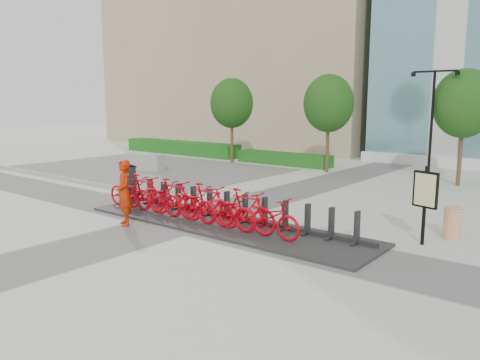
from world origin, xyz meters
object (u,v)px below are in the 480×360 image
Objects in this scene: kiosk at (130,183)px; map_sign at (425,193)px; construction_barrel at (452,223)px; bike_0 at (130,192)px; jersey_barrier at (145,162)px; worker_red at (124,193)px.

kiosk is 0.70× the size of map_sign.
kiosk is 1.62× the size of construction_barrel.
jersey_barrier is at bearing 46.85° from bike_0.
construction_barrel is at bearing -16.59° from jersey_barrier.
worker_red is (1.55, -1.42, 0.36)m from bike_0.
bike_0 is at bearing -161.85° from construction_barrel.
map_sign is (9.18, 2.14, 0.74)m from bike_0.
bike_0 is 9.55m from jersey_barrier.
kiosk reaches higher than jersey_barrier.
construction_barrel is (10.27, 2.66, -0.33)m from kiosk.
construction_barrel is 0.43× the size of map_sign.
bike_0 is at bearing 161.05° from worker_red.
bike_0 is 1.00× the size of map_sign.
jersey_barrier is at bearing 168.50° from construction_barrel.
worker_red is 9.30m from construction_barrel.
bike_0 is 2.33× the size of construction_barrel.
map_sign is (7.63, 3.56, 0.38)m from worker_red.
map_sign reaches higher than construction_barrel.
kiosk is 10.61m from construction_barrel.
jersey_barrier is (-16.60, 3.38, 0.01)m from construction_barrel.
map_sign is at bearing 12.55° from kiosk.
bike_0 is 10.14m from construction_barrel.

